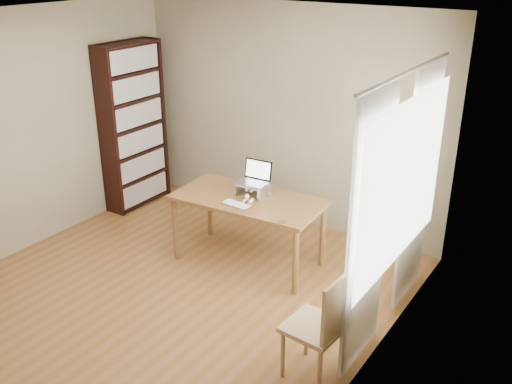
# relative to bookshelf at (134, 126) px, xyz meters

# --- Properties ---
(room) EXTENTS (4.04, 4.54, 2.64)m
(room) POSITION_rel_bookshelf_xyz_m (1.86, -1.54, 0.25)
(room) COLOR brown
(room) RESTS_ON ground
(bookshelf) EXTENTS (0.30, 0.90, 2.10)m
(bookshelf) POSITION_rel_bookshelf_xyz_m (0.00, 0.00, 0.00)
(bookshelf) COLOR black
(bookshelf) RESTS_ON ground
(curtains) EXTENTS (0.03, 1.90, 2.25)m
(curtains) POSITION_rel_bookshelf_xyz_m (3.75, -0.75, 0.12)
(curtains) COLOR silver
(curtains) RESTS_ON ground
(desk) EXTENTS (1.60, 0.88, 0.75)m
(desk) POSITION_rel_bookshelf_xyz_m (2.11, -0.50, -0.39)
(desk) COLOR brown
(desk) RESTS_ON ground
(laptop_stand) EXTENTS (0.32, 0.25, 0.13)m
(laptop_stand) POSITION_rel_bookshelf_xyz_m (2.11, -0.42, -0.22)
(laptop_stand) COLOR silver
(laptop_stand) RESTS_ON desk
(laptop) EXTENTS (0.32, 0.28, 0.22)m
(laptop) POSITION_rel_bookshelf_xyz_m (2.11, -0.36, -0.11)
(laptop) COLOR silver
(laptop) RESTS_ON laptop_stand
(keyboard) EXTENTS (0.32, 0.15, 0.02)m
(keyboard) POSITION_rel_bookshelf_xyz_m (2.11, -0.72, -0.29)
(keyboard) COLOR silver
(keyboard) RESTS_ON desk
(coaster) EXTENTS (0.09, 0.09, 0.01)m
(coaster) POSITION_rel_bookshelf_xyz_m (2.70, -0.79, -0.30)
(coaster) COLOR brown
(coaster) RESTS_ON desk
(cat) EXTENTS (0.25, 0.49, 0.16)m
(cat) POSITION_rel_bookshelf_xyz_m (2.15, -0.39, -0.23)
(cat) COLOR #4B403B
(cat) RESTS_ON desk
(chair) EXTENTS (0.45, 0.45, 0.94)m
(chair) POSITION_rel_bookshelf_xyz_m (3.61, -1.68, -0.54)
(chair) COLOR tan
(chair) RESTS_ON ground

